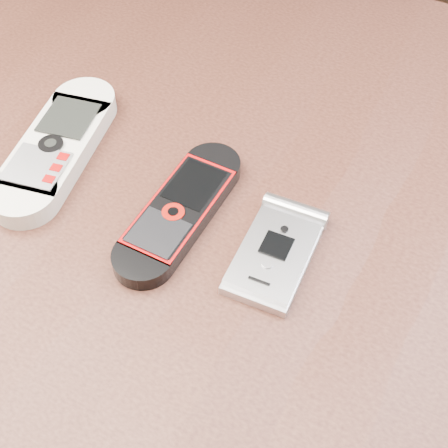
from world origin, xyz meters
TOP-DOWN VIEW (x-y plane):
  - table at (0.00, 0.00)m, footprint 1.20×0.80m
  - nokia_white at (-0.16, 0.01)m, footprint 0.09×0.18m
  - nokia_black_red at (-0.03, -0.00)m, footprint 0.05×0.15m
  - motorola_razr at (0.05, -0.01)m, footprint 0.06×0.11m

SIDE VIEW (x-z plane):
  - table at x=0.00m, z-range 0.27..1.02m
  - nokia_black_red at x=-0.03m, z-range 0.75..0.77m
  - motorola_razr at x=0.05m, z-range 0.75..0.77m
  - nokia_white at x=-0.16m, z-range 0.75..0.77m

